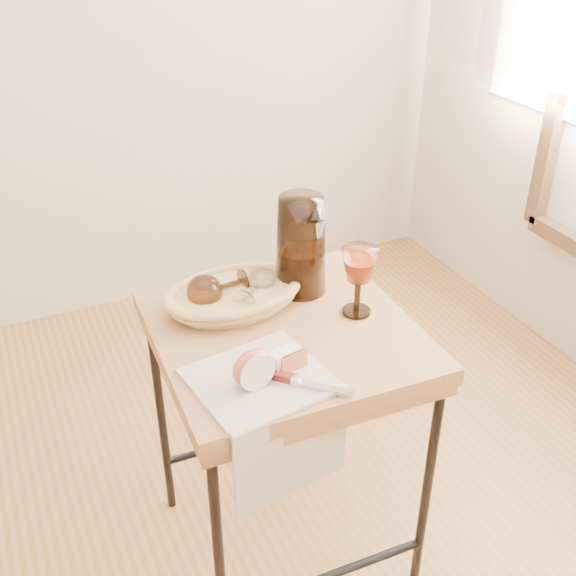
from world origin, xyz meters
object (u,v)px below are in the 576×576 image
apple_half (252,367)px  goblet_lying_b (254,289)px  pitcher (301,245)px  wine_goblet (358,281)px  goblet_lying_a (221,287)px  side_table (285,447)px  tea_towel (260,379)px  bread_basket (234,297)px  table_knife (299,381)px

apple_half → goblet_lying_b: bearing=55.8°
pitcher → wine_goblet: 0.18m
goblet_lying_b → pitcher: pitcher is taller
goblet_lying_a → goblet_lying_b: goblet_lying_a is taller
side_table → tea_towel: (-0.13, -0.16, 0.38)m
goblet_lying_a → side_table: bearing=116.5°
bread_basket → goblet_lying_a: size_ratio=2.18×
pitcher → wine_goblet: size_ratio=1.66×
table_knife → side_table: bearing=118.3°
tea_towel → table_knife: size_ratio=1.31×
bread_basket → apple_half: 0.31m
bread_basket → side_table: bearing=-64.2°
side_table → table_knife: 0.45m
tea_towel → goblet_lying_b: goblet_lying_b is taller
side_table → apple_half: size_ratio=8.33×
goblet_lying_b → goblet_lying_a: bearing=111.5°
bread_basket → table_knife: 0.35m
goblet_lying_b → pitcher: size_ratio=0.41×
goblet_lying_b → tea_towel: bearing=-154.9°
tea_towel → bread_basket: (0.05, 0.29, 0.02)m
goblet_lying_a → apple_half: goblet_lying_a is taller
tea_towel → pitcher: pitcher is taller
side_table → table_knife: (-0.06, -0.21, 0.39)m
side_table → goblet_lying_a: (-0.10, 0.15, 0.43)m
pitcher → table_knife: (-0.17, -0.35, -0.11)m
wine_goblet → apple_half: bearing=-155.2°
wine_goblet → table_knife: wine_goblet is taller
wine_goblet → table_knife: (-0.25, -0.20, -0.07)m
goblet_lying_a → pitcher: (0.21, -0.00, 0.07)m
goblet_lying_a → bread_basket: bearing=146.1°
tea_towel → goblet_lying_a: size_ratio=1.93×
bread_basket → goblet_lying_b: goblet_lying_b is taller
goblet_lying_b → pitcher: bearing=-33.6°
table_knife → pitcher: bearing=108.7°
wine_goblet → bread_basket: bearing=150.0°
bread_basket → goblet_lying_a: goblet_lying_a is taller
goblet_lying_a → goblet_lying_b: (0.07, -0.03, -0.01)m
goblet_lying_a → apple_half: 0.32m
pitcher → wine_goblet: pitcher is taller
tea_towel → table_knife: (0.07, -0.05, 0.01)m
pitcher → apple_half: 0.41m
side_table → goblet_lying_b: 0.44m
tea_towel → goblet_lying_a: bearing=76.4°
table_knife → goblet_lying_b: bearing=128.8°
side_table → bread_basket: size_ratio=2.45×
tea_towel → apple_half: 0.05m
goblet_lying_a → table_knife: (0.04, -0.36, -0.04)m
goblet_lying_a → pitcher: pitcher is taller
tea_towel → table_knife: 0.09m
goblet_lying_b → pitcher: (0.14, 0.03, 0.08)m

